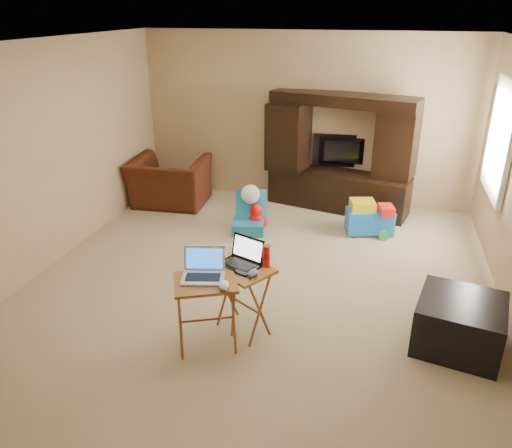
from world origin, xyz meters
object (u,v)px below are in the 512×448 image
(recliner, at_px, (170,182))
(mouse_right, at_px, (253,273))
(plush_toy, at_px, (256,216))
(laptop_left, at_px, (202,267))
(push_toy, at_px, (370,217))
(water_bottle, at_px, (266,256))
(entertainment_center, at_px, (340,153))
(laptop_right, at_px, (239,254))
(mouse_left, at_px, (224,285))
(child_rocker, at_px, (248,213))
(tray_table_right, at_px, (243,300))
(tray_table_left, at_px, (207,315))
(television, at_px, (341,152))
(ottoman, at_px, (459,324))

(recliner, relative_size, mouse_right, 8.15)
(plush_toy, relative_size, laptop_left, 1.02)
(push_toy, height_order, water_bottle, water_bottle)
(entertainment_center, bearing_deg, laptop_right, -86.10)
(entertainment_center, relative_size, mouse_left, 14.95)
(laptop_right, height_order, mouse_left, laptop_right)
(entertainment_center, xyz_separation_m, water_bottle, (-0.32, -3.26, -0.08))
(push_toy, distance_m, mouse_right, 2.83)
(water_bottle, bearing_deg, laptop_left, -140.25)
(child_rocker, bearing_deg, recliner, 140.66)
(push_toy, bearing_deg, tray_table_right, -126.85)
(plush_toy, distance_m, tray_table_left, 2.63)
(tray_table_right, distance_m, water_bottle, 0.49)
(plush_toy, bearing_deg, child_rocker, -123.48)
(tray_table_left, xyz_separation_m, laptop_left, (-0.03, 0.03, 0.46))
(child_rocker, xyz_separation_m, laptop_right, (0.51, -2.14, 0.51))
(entertainment_center, bearing_deg, laptop_left, -88.63)
(child_rocker, bearing_deg, plush_toy, 43.15)
(entertainment_center, relative_size, television, 2.41)
(television, bearing_deg, mouse_left, 76.29)
(child_rocker, xyz_separation_m, plush_toy, (0.08, 0.12, -0.10))
(push_toy, relative_size, ottoman, 0.87)
(child_rocker, distance_m, tray_table_left, 2.52)
(entertainment_center, distance_m, laptop_left, 3.72)
(recliner, distance_m, laptop_left, 3.62)
(child_rocker, distance_m, ottoman, 3.12)
(recliner, xyz_separation_m, laptop_right, (1.93, -2.83, 0.43))
(ottoman, xyz_separation_m, laptop_right, (-1.96, -0.24, 0.55))
(child_rocker, height_order, tray_table_right, tray_table_right)
(push_toy, xyz_separation_m, mouse_left, (-1.08, -2.93, 0.48))
(laptop_right, distance_m, mouse_left, 0.43)
(television, distance_m, push_toy, 1.28)
(push_toy, bearing_deg, ottoman, -83.25)
(tray_table_right, height_order, mouse_left, mouse_left)
(recliner, bearing_deg, water_bottle, 124.25)
(recliner, relative_size, laptop_right, 3.17)
(entertainment_center, xyz_separation_m, mouse_left, (-0.56, -3.74, -0.14))
(plush_toy, bearing_deg, entertainment_center, 46.90)
(laptop_left, xyz_separation_m, water_bottle, (0.46, 0.38, -0.03))
(mouse_left, bearing_deg, recliner, 120.62)
(television, relative_size, water_bottle, 4.20)
(child_rocker, distance_m, plush_toy, 0.18)
(entertainment_center, distance_m, plush_toy, 1.59)
(recliner, relative_size, child_rocker, 1.99)
(ottoman, xyz_separation_m, water_bottle, (-1.72, -0.18, 0.54))
(laptop_left, distance_m, mouse_left, 0.26)
(television, height_order, recliner, television)
(entertainment_center, bearing_deg, tray_table_right, -85.38)
(child_rocker, distance_m, push_toy, 1.62)
(plush_toy, bearing_deg, laptop_right, -79.37)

